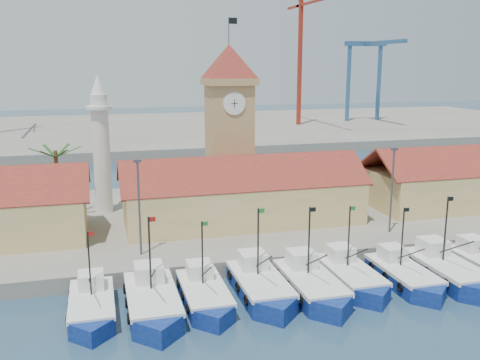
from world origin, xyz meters
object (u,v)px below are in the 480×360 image
object	(u,v)px
boat_0	(92,308)
clock_tower	(229,123)
minaret	(101,144)
boat_5	(352,278)

from	to	relation	value
boat_0	clock_tower	world-z (taller)	clock_tower
boat_0	minaret	size ratio (longest dim) A/B	0.57
boat_0	minaret	distance (m)	26.42
boat_0	clock_tower	xyz separation A→B (m)	(16.49, 22.79, 11.24)
minaret	clock_tower	bearing A→B (deg)	-7.61
clock_tower	boat_0	bearing A→B (deg)	-125.89
clock_tower	minaret	world-z (taller)	clock_tower
boat_0	boat_5	size ratio (longest dim) A/B	0.94
boat_0	minaret	bearing A→B (deg)	86.56
minaret	boat_5	bearing A→B (deg)	-50.49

